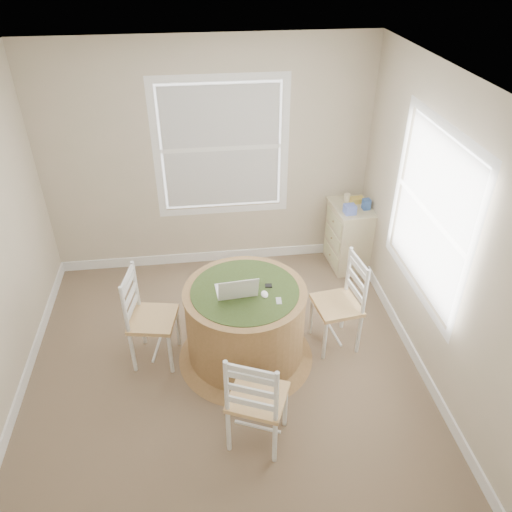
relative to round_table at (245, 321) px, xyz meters
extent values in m
cube|color=#75604A|center=(-0.21, -0.12, -0.44)|extent=(3.60, 3.60, 0.02)
cube|color=white|center=(-0.21, -0.12, 2.18)|extent=(3.60, 3.60, 0.02)
cube|color=beige|center=(-0.21, 1.69, 0.87)|extent=(3.60, 0.02, 2.60)
cube|color=beige|center=(-0.21, -1.93, 0.87)|extent=(3.60, 0.02, 2.60)
cube|color=beige|center=(1.60, -0.12, 0.87)|extent=(0.02, 3.60, 2.60)
cube|color=white|center=(-0.21, 1.67, -0.37)|extent=(3.60, 0.02, 0.12)
cube|color=white|center=(-2.00, -0.12, -0.37)|extent=(0.02, 3.60, 0.12)
cube|color=white|center=(1.58, -0.12, -0.37)|extent=(0.02, 3.60, 0.12)
cylinder|color=#9F7447|center=(0.00, 0.00, 0.00)|extent=(1.08, 1.08, 0.70)
cone|color=#9F7447|center=(0.00, 0.00, -0.39)|extent=(1.28, 1.28, 0.08)
cylinder|color=#9F7447|center=(0.00, 0.00, 0.34)|extent=(1.10, 1.10, 0.03)
cylinder|color=#385022|center=(0.00, 0.00, 0.36)|extent=(0.95, 0.95, 0.01)
cone|color=#385022|center=(0.00, 0.00, 0.30)|extent=(1.06, 1.06, 0.10)
cube|color=white|center=(-0.08, 0.01, 0.36)|extent=(0.36, 0.27, 0.02)
cube|color=silver|center=(-0.08, 0.01, 0.37)|extent=(0.29, 0.15, 0.00)
cube|color=black|center=(-0.07, -0.14, 0.48)|extent=(0.35, 0.09, 0.22)
ellipsoid|color=white|center=(0.16, -0.09, 0.37)|extent=(0.07, 0.10, 0.03)
cube|color=#B7BABF|center=(0.27, -0.18, 0.36)|extent=(0.05, 0.09, 0.02)
cube|color=black|center=(0.21, 0.03, 0.36)|extent=(0.06, 0.05, 0.02)
cube|color=beige|center=(1.39, 1.40, -0.05)|extent=(0.45, 0.59, 0.76)
cube|color=beige|center=(1.39, 1.40, 0.35)|extent=(0.48, 0.62, 0.02)
cube|color=beige|center=(1.18, 1.38, -0.28)|extent=(0.05, 0.48, 0.16)
cube|color=beige|center=(1.18, 1.38, -0.04)|extent=(0.05, 0.48, 0.16)
cube|color=beige|center=(1.18, 1.38, 0.18)|extent=(0.05, 0.48, 0.16)
cube|color=#627AE1|center=(1.30, 1.24, 0.41)|extent=(0.13, 0.13, 0.10)
cube|color=#DCBC4D|center=(1.46, 1.48, 0.39)|extent=(0.16, 0.11, 0.06)
cube|color=#355AA1|center=(1.51, 1.31, 0.42)|extent=(0.09, 0.09, 0.12)
cylinder|color=beige|center=(1.35, 1.53, 0.40)|extent=(0.07, 0.07, 0.09)
camera|label=1|loc=(-0.34, -3.44, 3.04)|focal=35.00mm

